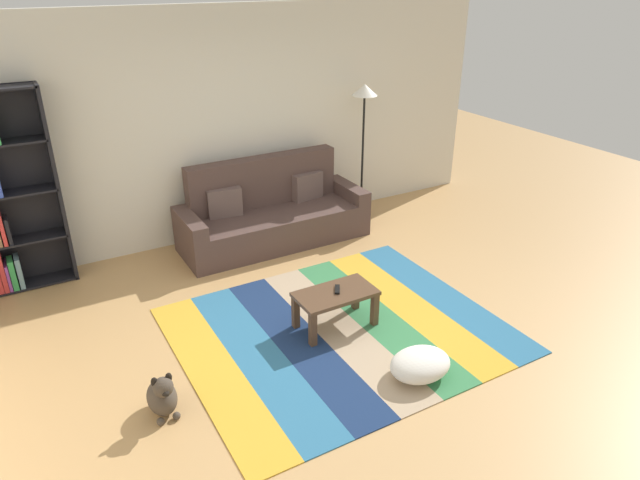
% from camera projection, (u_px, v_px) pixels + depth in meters
% --- Properties ---
extents(ground_plane, '(14.00, 14.00, 0.00)m').
position_uv_depth(ground_plane, '(354.00, 322.00, 5.43)').
color(ground_plane, tan).
extents(back_wall, '(6.80, 0.10, 2.70)m').
position_uv_depth(back_wall, '(241.00, 124.00, 6.84)').
color(back_wall, silver).
rests_on(back_wall, ground_plane).
extents(rug, '(2.87, 2.44, 0.01)m').
position_uv_depth(rug, '(339.00, 330.00, 5.30)').
color(rug, gold).
rests_on(rug, ground_plane).
extents(couch, '(2.26, 0.80, 1.00)m').
position_uv_depth(couch, '(272.00, 215.00, 6.92)').
color(couch, '#4C3833').
rests_on(couch, ground_plane).
extents(coffee_table, '(0.74, 0.41, 0.36)m').
position_uv_depth(coffee_table, '(335.00, 299.00, 5.24)').
color(coffee_table, '#513826').
rests_on(coffee_table, rug).
extents(pouf, '(0.53, 0.41, 0.22)m').
position_uv_depth(pouf, '(420.00, 364.00, 4.66)').
color(pouf, white).
rests_on(pouf, rug).
extents(dog, '(0.22, 0.35, 0.40)m').
position_uv_depth(dog, '(162.00, 396.00, 4.26)').
color(dog, '#473D33').
rests_on(dog, ground_plane).
extents(standing_lamp, '(0.32, 0.32, 1.74)m').
position_uv_depth(standing_lamp, '(364.00, 107.00, 7.16)').
color(standing_lamp, black).
rests_on(standing_lamp, ground_plane).
extents(tv_remote, '(0.12, 0.15, 0.02)m').
position_uv_depth(tv_remote, '(337.00, 289.00, 5.23)').
color(tv_remote, black).
rests_on(tv_remote, coffee_table).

